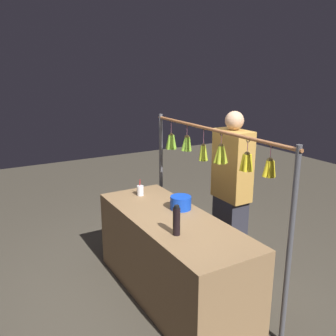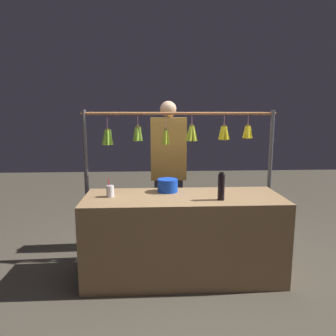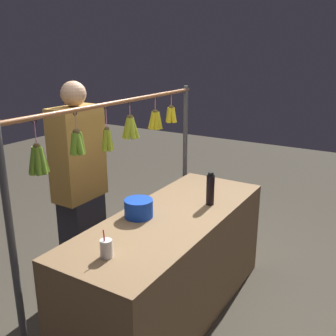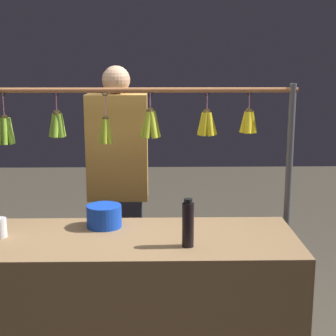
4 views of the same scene
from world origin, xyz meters
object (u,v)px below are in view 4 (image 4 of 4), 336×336
at_px(drink_cup, 0,227).
at_px(vendor_person, 118,193).
at_px(water_bottle, 188,224).
at_px(blue_bucket, 104,216).

relative_size(drink_cup, vendor_person, 0.10).
distance_m(water_bottle, drink_cup, 1.08).
height_order(blue_bucket, drink_cup, drink_cup).
distance_m(blue_bucket, drink_cup, 0.60).
distance_m(water_bottle, vendor_person, 1.06).
xyz_separation_m(water_bottle, vendor_person, (0.45, -0.96, -0.08)).
height_order(water_bottle, blue_bucket, water_bottle).
bearing_deg(water_bottle, drink_cup, -9.20).
bearing_deg(vendor_person, drink_cup, 52.10).
relative_size(water_bottle, drink_cup, 1.47).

